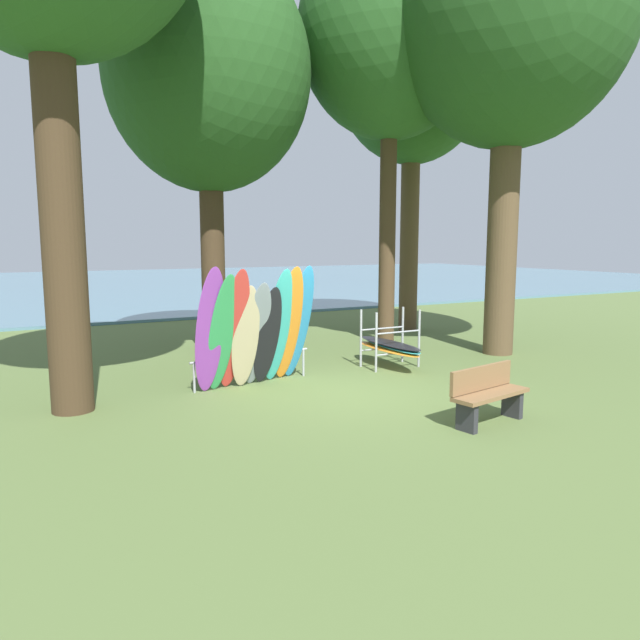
# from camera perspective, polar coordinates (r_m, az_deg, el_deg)

# --- Properties ---
(ground_plane) EXTENTS (80.00, 80.00, 0.00)m
(ground_plane) POSITION_cam_1_polar(r_m,az_deg,el_deg) (10.47, 3.66, -7.18)
(ground_plane) COLOR #566B38
(lake_water) EXTENTS (80.00, 36.00, 0.10)m
(lake_water) POSITION_cam_1_polar(r_m,az_deg,el_deg) (38.14, -19.73, 3.31)
(lake_water) COLOR slate
(lake_water) RESTS_ON ground
(tree_foreground_right) EXTENTS (5.54, 5.54, 11.19)m
(tree_foreground_right) POSITION_cam_1_polar(r_m,az_deg,el_deg) (15.36, 18.42, 27.29)
(tree_foreground_right) COLOR brown
(tree_foreground_right) RESTS_ON ground
(tree_mid_behind) EXTENTS (4.68, 4.68, 9.21)m
(tree_mid_behind) POSITION_cam_1_polar(r_m,az_deg,el_deg) (14.46, -10.97, 22.74)
(tree_mid_behind) COLOR #42301E
(tree_mid_behind) RESTS_ON ground
(tree_far_left_back) EXTENTS (4.43, 4.43, 10.06)m
(tree_far_left_back) POSITION_cam_1_polar(r_m,az_deg,el_deg) (18.35, 9.12, 22.60)
(tree_far_left_back) COLOR brown
(tree_far_left_back) RESTS_ON ground
(tree_far_right_back) EXTENTS (4.64, 4.64, 10.59)m
(tree_far_right_back) POSITION_cam_1_polar(r_m,az_deg,el_deg) (16.11, 6.98, 26.43)
(tree_far_right_back) COLOR #4C3823
(tree_far_right_back) RESTS_ON ground
(leaning_board_pile) EXTENTS (2.49, 1.14, 2.29)m
(leaning_board_pile) POSITION_cam_1_polar(r_m,az_deg,el_deg) (10.70, -6.26, -1.05)
(leaning_board_pile) COLOR purple
(leaning_board_pile) RESTS_ON ground
(board_storage_rack) EXTENTS (1.15, 2.13, 1.25)m
(board_storage_rack) POSITION_cam_1_polar(r_m,az_deg,el_deg) (12.57, 6.90, -2.50)
(board_storage_rack) COLOR #9EA0A5
(board_storage_rack) RESTS_ON ground
(park_bench) EXTENTS (1.45, 0.66, 0.85)m
(park_bench) POSITION_cam_1_polar(r_m,az_deg,el_deg) (9.00, 16.22, -6.98)
(park_bench) COLOR #2D2D33
(park_bench) RESTS_ON ground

